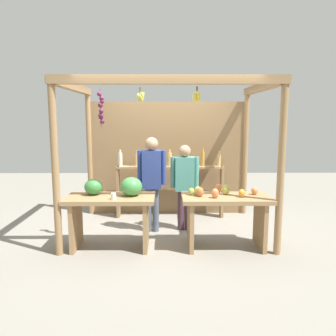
# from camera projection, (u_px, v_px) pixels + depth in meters

# --- Properties ---
(ground_plane) EXTENTS (12.00, 12.00, 0.00)m
(ground_plane) POSITION_uv_depth(u_px,v_px,m) (168.00, 230.00, 5.76)
(ground_plane) COLOR gray
(ground_plane) RESTS_ON ground
(market_stall) EXTENTS (3.21, 2.18, 2.48)m
(market_stall) POSITION_uv_depth(u_px,v_px,m) (167.00, 145.00, 6.03)
(market_stall) COLOR #99754C
(market_stall) RESTS_ON ground
(fruit_counter_left) EXTENTS (1.30, 0.64, 1.06)m
(fruit_counter_left) POSITION_uv_depth(u_px,v_px,m) (113.00, 204.00, 4.91)
(fruit_counter_left) COLOR #99754C
(fruit_counter_left) RESTS_ON ground
(fruit_counter_right) EXTENTS (1.30, 0.65, 0.93)m
(fruit_counter_right) POSITION_uv_depth(u_px,v_px,m) (225.00, 209.00, 4.92)
(fruit_counter_right) COLOR #99754C
(fruit_counter_right) RESTS_ON ground
(bottle_shelf_unit) EXTENTS (2.06, 0.22, 1.35)m
(bottle_shelf_unit) POSITION_uv_depth(u_px,v_px,m) (170.00, 176.00, 6.40)
(bottle_shelf_unit) COLOR #99754C
(bottle_shelf_unit) RESTS_ON ground
(vendor_man) EXTENTS (0.48, 0.22, 1.60)m
(vendor_man) POSITION_uv_depth(u_px,v_px,m) (152.00, 176.00, 5.56)
(vendor_man) COLOR #515D6E
(vendor_man) RESTS_ON ground
(vendor_woman) EXTENTS (0.48, 0.20, 1.47)m
(vendor_woman) POSITION_uv_depth(u_px,v_px,m) (185.00, 180.00, 5.65)
(vendor_woman) COLOR #4C313F
(vendor_woman) RESTS_ON ground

